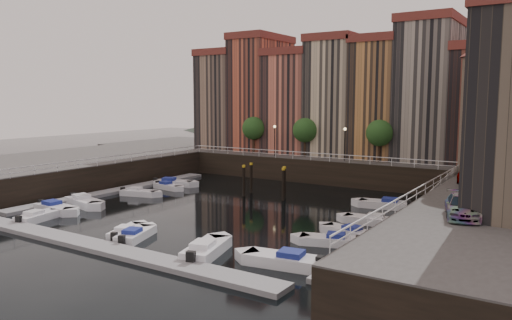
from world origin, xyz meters
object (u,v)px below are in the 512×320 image
Objects in this scene: boat_left_0 at (55,208)px; boat_left_1 at (84,202)px; corner_tower at (485,104)px; gangway at (441,189)px; mooring_pilings at (265,182)px; boat_left_2 at (139,193)px; car_b at (478,183)px; car_c at (462,208)px; car_a at (469,179)px.

boat_left_0 is 3.32m from boat_left_1.
corner_tower is at bearing 40.84° from boat_left_0.
gangway is 1.51× the size of mooring_pilings.
boat_left_2 is 34.45m from car_b.
boat_left_1 is at bearing -110.18° from boat_left_2.
boat_left_2 is at bearing -154.12° from corner_tower.
mooring_pilings is at bearing -166.24° from gangway.
boat_left_1 is at bearing -132.81° from mooring_pilings.
mooring_pilings is 1.23× the size of boat_left_2.
car_b is (34.38, 12.92, 3.27)m from boat_left_1.
corner_tower is 3.08× the size of boat_left_2.
boat_left_0 is (-33.13, -25.92, -9.81)m from corner_tower.
boat_left_0 is at bearing -76.18° from boat_left_1.
boat_left_2 is at bearing -160.37° from car_b.
corner_tower reaches higher than boat_left_1.
car_c is at bearing -76.58° from car_b.
car_b is 0.83× the size of car_c.
mooring_pilings is 21.40m from boat_left_0.
boat_left_0 is 37.78m from car_a.
gangway is 17.25m from car_c.
mooring_pilings reaches higher than boat_left_0.
gangway is 1.64× the size of boat_left_0.
car_c is at bearing -96.15° from car_a.
boat_left_2 is 1.09× the size of car_b.
mooring_pilings is at bearing 60.10° from boat_left_1.
car_b is at bearing -82.93° from corner_tower.
car_a is at bearing 83.67° from car_c.
car_c is (2.00, -20.94, -6.47)m from corner_tower.
mooring_pilings is 1.09× the size of boat_left_0.
corner_tower reaches higher than gangway.
boat_left_0 is at bearing -126.65° from mooring_pilings.
car_a is at bearing -88.31° from corner_tower.
boat_left_2 is (0.64, 6.82, -0.07)m from boat_left_1.
car_a is (32.80, 7.23, 3.42)m from boat_left_2.
gangway is 6.84m from car_b.
car_a is 0.90× the size of car_c.
gangway is at bearing 92.24° from car_c.
boat_left_1 is 6.85m from boat_left_2.
car_b reaches higher than gangway.
car_a is (33.38, 17.36, 3.37)m from boat_left_0.
corner_tower is 2.72× the size of boat_left_0.
car_c reaches higher than boat_left_0.
boat_left_1 is at bearing -171.37° from car_a.
gangway is 1.68× the size of car_c.
gangway is (-2.90, -4.50, -8.28)m from corner_tower.
corner_tower is 11.73m from car_b.
boat_left_1 reaches higher than boat_left_2.
boat_left_0 is at bearing -166.68° from car_a.
car_b reaches higher than boat_left_2.
corner_tower is at bearing 11.03° from boat_left_2.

